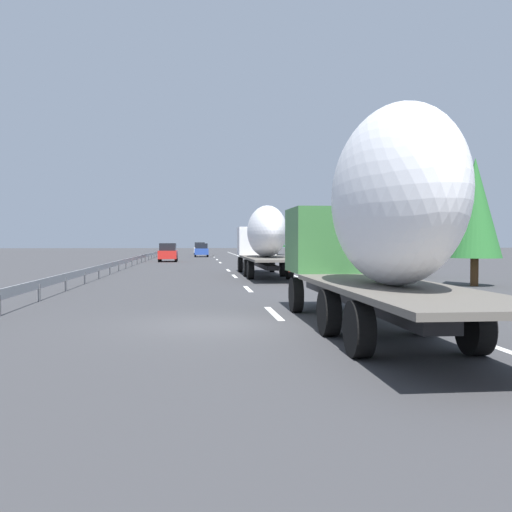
{
  "coord_description": "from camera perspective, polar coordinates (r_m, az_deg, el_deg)",
  "views": [
    {
      "loc": [
        -14.58,
        0.41,
        2.11
      ],
      "look_at": [
        15.42,
        -2.64,
        1.34
      ],
      "focal_mm": 40.17,
      "sensor_mm": 36.0,
      "label": 1
    }
  ],
  "objects": [
    {
      "name": "lane_stripe_0",
      "position": [
        16.86,
        1.77,
        -5.72
      ],
      "size": [
        3.2,
        0.2,
        0.01
      ],
      "primitive_type": "cube",
      "color": "white",
      "rests_on": "ground_plane"
    },
    {
      "name": "car_red_compact",
      "position": [
        60.38,
        -8.76,
        0.35
      ],
      "size": [
        4.07,
        1.91,
        1.93
      ],
      "color": "red",
      "rests_on": "ground_plane"
    },
    {
      "name": "lane_stripe_1",
      "position": [
        25.4,
        -0.8,
        -3.3
      ],
      "size": [
        3.2,
        0.2,
        0.01
      ],
      "primitive_type": "cube",
      "color": "white",
      "rests_on": "ground_plane"
    },
    {
      "name": "car_white_van",
      "position": [
        92.66,
        -5.63,
        0.75
      ],
      "size": [
        4.35,
        1.81,
        1.97
      ],
      "color": "white",
      "rests_on": "ground_plane"
    },
    {
      "name": "tree_1",
      "position": [
        28.95,
        20.97,
        4.46
      ],
      "size": [
        2.48,
        2.48,
        6.05
      ],
      "color": "#472D19",
      "rests_on": "ground_plane"
    },
    {
      "name": "road_sign",
      "position": [
        54.51,
        1.69,
        1.43
      ],
      "size": [
        0.1,
        0.9,
        3.0
      ],
      "color": "gray",
      "rests_on": "ground_plane"
    },
    {
      "name": "car_blue_sedan",
      "position": [
        78.87,
        -5.46,
        0.6
      ],
      "size": [
        4.39,
        1.9,
        1.85
      ],
      "color": "#28479E",
      "rests_on": "ground_plane"
    },
    {
      "name": "lane_stripe_8",
      "position": [
        82.41,
        -4.27,
        -0.01
      ],
      "size": [
        3.2,
        0.2,
        0.01
      ],
      "primitive_type": "cube",
      "color": "white",
      "rests_on": "ground_plane"
    },
    {
      "name": "edge_line_right",
      "position": [
        59.91,
        -0.15,
        -0.56
      ],
      "size": [
        110.0,
        0.2,
        0.01
      ],
      "primitive_type": "cube",
      "color": "white",
      "rests_on": "ground_plane"
    },
    {
      "name": "lane_stripe_4",
      "position": [
        57.01,
        -3.59,
        -0.66
      ],
      "size": [
        3.2,
        0.2,
        0.01
      ],
      "primitive_type": "cube",
      "color": "white",
      "rests_on": "ground_plane"
    },
    {
      "name": "tree_2",
      "position": [
        88.99,
        1.86,
        2.13
      ],
      "size": [
        3.36,
        3.36,
        5.09
      ],
      "color": "#472D19",
      "rests_on": "ground_plane"
    },
    {
      "name": "lane_stripe_7",
      "position": [
        82.39,
        -4.27,
        -0.01
      ],
      "size": [
        3.2,
        0.2,
        0.01
      ],
      "primitive_type": "cube",
      "color": "white",
      "rests_on": "ground_plane"
    },
    {
      "name": "truck_trailing",
      "position": [
        13.22,
        11.88,
        3.82
      ],
      "size": [
        12.1,
        2.55,
        4.9
      ],
      "color": "#387038",
      "rests_on": "ground_plane"
    },
    {
      "name": "tree_0",
      "position": [
        35.31,
        14.13,
        4.65
      ],
      "size": [
        3.7,
        3.7,
        6.98
      ],
      "color": "#472D19",
      "rests_on": "ground_plane"
    },
    {
      "name": "lane_stripe_2",
      "position": [
        34.7,
        -2.15,
        -2.02
      ],
      "size": [
        3.2,
        0.2,
        0.01
      ],
      "primitive_type": "cube",
      "color": "white",
      "rests_on": "ground_plane"
    },
    {
      "name": "lane_stripe_6",
      "position": [
        77.56,
        -4.18,
        -0.1
      ],
      "size": [
        3.2,
        0.2,
        0.01
      ],
      "primitive_type": "cube",
      "color": "white",
      "rests_on": "ground_plane"
    },
    {
      "name": "guardrail_median",
      "position": [
        57.87,
        -11.35,
        -0.09
      ],
      "size": [
        94.0,
        0.1,
        0.76
      ],
      "color": "#9EA0A5",
      "rests_on": "ground_plane"
    },
    {
      "name": "lane_stripe_5",
      "position": [
        66.63,
        -3.91,
        -0.36
      ],
      "size": [
        3.2,
        0.2,
        0.01
      ],
      "primitive_type": "cube",
      "color": "white",
      "rests_on": "ground_plane"
    },
    {
      "name": "ground_plane",
      "position": [
        54.62,
        -5.38,
        -0.76
      ],
      "size": [
        260.0,
        260.0,
        0.0
      ],
      "primitive_type": "plane",
      "color": "#38383A"
    },
    {
      "name": "tree_3",
      "position": [
        93.15,
        2.05,
        2.95
      ],
      "size": [
        3.49,
        3.49,
        7.19
      ],
      "color": "#472D19",
      "rests_on": "ground_plane"
    },
    {
      "name": "truck_lead",
      "position": [
        34.74,
        0.82,
        1.92
      ],
      "size": [
        14.31,
        2.55,
        4.2
      ],
      "color": "silver",
      "rests_on": "ground_plane"
    },
    {
      "name": "lane_stripe_3",
      "position": [
        41.81,
        -2.77,
        -1.43
      ],
      "size": [
        3.2,
        0.2,
        0.01
      ],
      "primitive_type": "cube",
      "color": "white",
      "rests_on": "ground_plane"
    }
  ]
}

